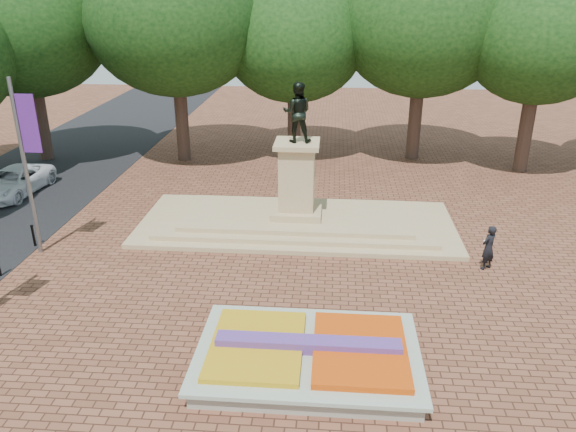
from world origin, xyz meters
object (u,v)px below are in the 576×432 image
object	(u,v)px
flower_bed	(309,355)
monument	(297,208)
van	(14,182)
pedestrian	(488,248)

from	to	relation	value
flower_bed	monument	world-z (taller)	monument
van	monument	bearing A→B (deg)	-7.75
flower_bed	monument	size ratio (longest dim) A/B	0.45
van	pedestrian	distance (m)	23.22
flower_bed	van	world-z (taller)	van
van	pedestrian	xyz separation A→B (m)	(22.31, -6.44, 0.20)
pedestrian	monument	bearing A→B (deg)	-63.27
monument	pedestrian	size ratio (longest dim) A/B	7.89
flower_bed	van	bearing A→B (deg)	140.76
flower_bed	van	distance (m)	20.46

